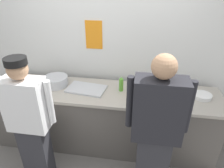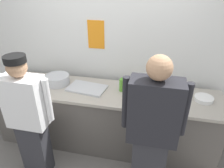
{
  "view_description": "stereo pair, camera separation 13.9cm",
  "coord_description": "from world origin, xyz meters",
  "px_view_note": "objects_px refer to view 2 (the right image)",
  "views": [
    {
      "loc": [
        0.5,
        -1.95,
        2.29
      ],
      "look_at": [
        0.13,
        0.36,
        1.03
      ],
      "focal_mm": 32.72,
      "sensor_mm": 36.0,
      "label": 1
    },
    {
      "loc": [
        0.64,
        -1.92,
        2.29
      ],
      "look_at": [
        0.13,
        0.36,
        1.03
      ],
      "focal_mm": 32.72,
      "sensor_mm": 36.0,
      "label": 2
    }
  ],
  "objects_px": {
    "plate_stack_front": "(31,79)",
    "ramekin_green_sauce": "(180,96)",
    "chef_near_left": "(29,118)",
    "mixing_bowl_steel": "(58,80)",
    "ramekin_yellow_sauce": "(173,89)",
    "plate_stack_rear": "(204,99)",
    "squeeze_bottle_secondary": "(130,89)",
    "chef_center": "(152,132)",
    "squeeze_bottle_primary": "(121,84)",
    "sheet_tray": "(87,88)",
    "chefs_knife": "(141,100)"
  },
  "relations": [
    {
      "from": "squeeze_bottle_primary",
      "to": "ramekin_green_sauce",
      "type": "distance_m",
      "value": 0.77
    },
    {
      "from": "squeeze_bottle_primary",
      "to": "chefs_knife",
      "type": "bearing_deg",
      "value": -32.9
    },
    {
      "from": "plate_stack_front",
      "to": "ramekin_green_sauce",
      "type": "distance_m",
      "value": 2.11
    },
    {
      "from": "chefs_knife",
      "to": "sheet_tray",
      "type": "bearing_deg",
      "value": 169.54
    },
    {
      "from": "ramekin_yellow_sauce",
      "to": "ramekin_green_sauce",
      "type": "relative_size",
      "value": 0.96
    },
    {
      "from": "sheet_tray",
      "to": "chef_center",
      "type": "bearing_deg",
      "value": -37.37
    },
    {
      "from": "plate_stack_front",
      "to": "chef_near_left",
      "type": "bearing_deg",
      "value": -61.34
    },
    {
      "from": "ramekin_yellow_sauce",
      "to": "ramekin_green_sauce",
      "type": "height_order",
      "value": "ramekin_yellow_sauce"
    },
    {
      "from": "mixing_bowl_steel",
      "to": "sheet_tray",
      "type": "xyz_separation_m",
      "value": [
        0.45,
        -0.06,
        -0.05
      ]
    },
    {
      "from": "chef_near_left",
      "to": "ramekin_green_sauce",
      "type": "bearing_deg",
      "value": 22.67
    },
    {
      "from": "sheet_tray",
      "to": "ramekin_green_sauce",
      "type": "relative_size",
      "value": 4.7
    },
    {
      "from": "plate_stack_front",
      "to": "ramekin_yellow_sauce",
      "type": "distance_m",
      "value": 2.02
    },
    {
      "from": "chef_center",
      "to": "squeeze_bottle_secondary",
      "type": "xyz_separation_m",
      "value": [
        -0.31,
        0.65,
        0.09
      ]
    },
    {
      "from": "sheet_tray",
      "to": "chefs_knife",
      "type": "distance_m",
      "value": 0.77
    },
    {
      "from": "plate_stack_rear",
      "to": "squeeze_bottle_secondary",
      "type": "distance_m",
      "value": 0.92
    },
    {
      "from": "sheet_tray",
      "to": "squeeze_bottle_secondary",
      "type": "xyz_separation_m",
      "value": [
        0.6,
        -0.04,
        0.08
      ]
    },
    {
      "from": "plate_stack_front",
      "to": "squeeze_bottle_primary",
      "type": "xyz_separation_m",
      "value": [
        1.35,
        -0.02,
        0.07
      ]
    },
    {
      "from": "squeeze_bottle_primary",
      "to": "chef_center",
      "type": "bearing_deg",
      "value": -59.3
    },
    {
      "from": "plate_stack_rear",
      "to": "ramekin_yellow_sauce",
      "type": "distance_m",
      "value": 0.4
    },
    {
      "from": "chef_center",
      "to": "sheet_tray",
      "type": "height_order",
      "value": "chef_center"
    },
    {
      "from": "plate_stack_front",
      "to": "mixing_bowl_steel",
      "type": "height_order",
      "value": "mixing_bowl_steel"
    },
    {
      "from": "chef_center",
      "to": "sheet_tray",
      "type": "bearing_deg",
      "value": 142.63
    },
    {
      "from": "chef_center",
      "to": "squeeze_bottle_primary",
      "type": "xyz_separation_m",
      "value": [
        -0.44,
        0.74,
        0.1
      ]
    },
    {
      "from": "plate_stack_front",
      "to": "squeeze_bottle_primary",
      "type": "height_order",
      "value": "squeeze_bottle_primary"
    },
    {
      "from": "mixing_bowl_steel",
      "to": "plate_stack_front",
      "type": "bearing_deg",
      "value": 178.94
    },
    {
      "from": "ramekin_green_sauce",
      "to": "chefs_knife",
      "type": "height_order",
      "value": "ramekin_green_sauce"
    },
    {
      "from": "chef_near_left",
      "to": "squeeze_bottle_secondary",
      "type": "bearing_deg",
      "value": 30.68
    },
    {
      "from": "plate_stack_front",
      "to": "plate_stack_rear",
      "type": "distance_m",
      "value": 2.39
    },
    {
      "from": "chef_near_left",
      "to": "plate_stack_front",
      "type": "height_order",
      "value": "chef_near_left"
    },
    {
      "from": "plate_stack_front",
      "to": "sheet_tray",
      "type": "xyz_separation_m",
      "value": [
        0.88,
        -0.06,
        -0.02
      ]
    },
    {
      "from": "mixing_bowl_steel",
      "to": "chef_center",
      "type": "bearing_deg",
      "value": -28.89
    },
    {
      "from": "chef_near_left",
      "to": "squeeze_bottle_primary",
      "type": "distance_m",
      "value": 1.2
    },
    {
      "from": "squeeze_bottle_secondary",
      "to": "ramekin_green_sauce",
      "type": "relative_size",
      "value": 1.81
    },
    {
      "from": "mixing_bowl_steel",
      "to": "chefs_knife",
      "type": "bearing_deg",
      "value": -9.24
    },
    {
      "from": "chef_near_left",
      "to": "chef_center",
      "type": "height_order",
      "value": "chef_center"
    },
    {
      "from": "chef_center",
      "to": "plate_stack_rear",
      "type": "xyz_separation_m",
      "value": [
        0.6,
        0.73,
        0.02
      ]
    },
    {
      "from": "squeeze_bottle_primary",
      "to": "chef_near_left",
      "type": "bearing_deg",
      "value": -142.4
    },
    {
      "from": "chef_center",
      "to": "squeeze_bottle_secondary",
      "type": "bearing_deg",
      "value": 115.37
    },
    {
      "from": "mixing_bowl_steel",
      "to": "squeeze_bottle_primary",
      "type": "xyz_separation_m",
      "value": [
        0.92,
        -0.01,
        0.03
      ]
    },
    {
      "from": "chef_center",
      "to": "chefs_knife",
      "type": "relative_size",
      "value": 6.26
    },
    {
      "from": "mixing_bowl_steel",
      "to": "squeeze_bottle_secondary",
      "type": "xyz_separation_m",
      "value": [
        1.05,
        -0.1,
        0.03
      ]
    },
    {
      "from": "plate_stack_rear",
      "to": "ramekin_green_sauce",
      "type": "xyz_separation_m",
      "value": [
        -0.28,
        -0.0,
        0.0
      ]
    },
    {
      "from": "mixing_bowl_steel",
      "to": "chefs_knife",
      "type": "relative_size",
      "value": 1.22
    },
    {
      "from": "plate_stack_rear",
      "to": "chefs_knife",
      "type": "bearing_deg",
      "value": -166.97
    },
    {
      "from": "chef_near_left",
      "to": "plate_stack_rear",
      "type": "relative_size",
      "value": 6.98
    },
    {
      "from": "mixing_bowl_steel",
      "to": "ramekin_yellow_sauce",
      "type": "distance_m",
      "value": 1.6
    },
    {
      "from": "squeeze_bottle_secondary",
      "to": "ramekin_yellow_sauce",
      "type": "bearing_deg",
      "value": 22.74
    },
    {
      "from": "squeeze_bottle_secondary",
      "to": "ramekin_yellow_sauce",
      "type": "relative_size",
      "value": 1.9
    },
    {
      "from": "mixing_bowl_steel",
      "to": "squeeze_bottle_secondary",
      "type": "relative_size",
      "value": 1.71
    },
    {
      "from": "ramekin_yellow_sauce",
      "to": "sheet_tray",
      "type": "bearing_deg",
      "value": -170.81
    }
  ]
}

